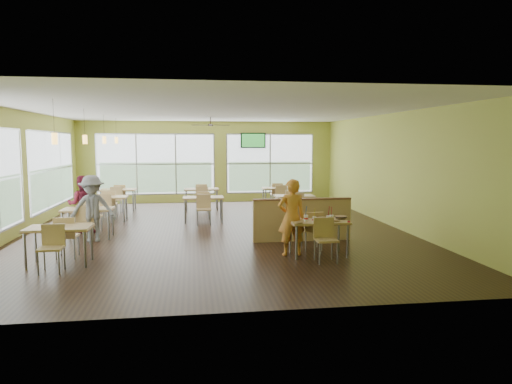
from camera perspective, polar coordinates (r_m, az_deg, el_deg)
room at (r=12.21m, az=-5.08°, el=2.54°), size 12.00×12.04×3.20m
window_bays at (r=15.40m, az=-15.56°, el=2.64°), size 9.24×10.24×2.38m
main_table at (r=9.69m, az=7.84°, el=-4.23°), size 1.22×1.52×0.87m
half_wall_divider at (r=11.09m, az=5.79°, el=-3.44°), size 2.40×0.14×1.04m
dining_tables at (r=14.00m, az=-9.70°, el=-1.03°), size 6.92×8.72×0.87m
pendant_lights at (r=13.10m, az=-19.48°, el=6.20°), size 0.11×7.31×0.86m
ceiling_fan at (r=15.19m, az=-5.71°, el=8.34°), size 1.25×1.25×0.29m
tv_backwall at (r=18.22m, az=-0.36°, el=6.46°), size 1.00×0.07×0.60m
man_plaid at (r=9.63m, az=4.46°, el=-3.17°), size 0.61×0.42×1.62m
patron_maroon at (r=12.84m, az=-20.91°, el=-1.44°), size 0.81×0.67×1.52m
patron_grey at (r=11.63m, az=-19.78°, el=-1.95°), size 1.10×0.73×1.60m
cup_blue at (r=9.51m, az=6.26°, el=-3.25°), size 0.10×0.10×0.35m
cup_yellow at (r=9.40m, az=7.30°, el=-3.42°), size 0.09×0.09×0.32m
cup_red_near at (r=9.48m, az=9.05°, el=-3.32°), size 0.10×0.10×0.35m
cup_red_far at (r=9.67m, az=9.42°, el=-3.18°), size 0.09×0.09×0.32m
food_basket at (r=9.93m, az=10.55°, el=-3.13°), size 0.27×0.27×0.06m
ketchup_cup at (r=9.55m, az=11.52°, el=-3.66°), size 0.06×0.06×0.02m
wrapper_left at (r=9.26m, az=5.43°, el=-3.83°), size 0.18×0.17×0.04m
wrapper_mid at (r=9.90m, az=8.19°, el=-3.18°), size 0.22×0.21×0.05m
wrapper_right at (r=9.59m, az=10.07°, el=-3.55°), size 0.19×0.18×0.04m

